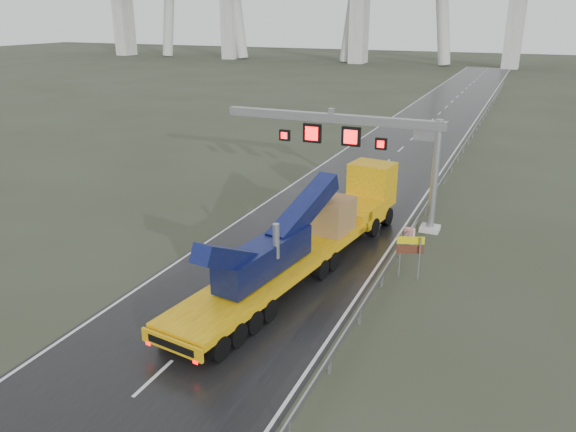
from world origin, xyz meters
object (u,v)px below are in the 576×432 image
at_px(sign_gantry, 362,139).
at_px(exit_sign_pair, 410,249).
at_px(heavy_haul_truck, 318,228).
at_px(striped_barrier, 409,236).

xyz_separation_m(sign_gantry, exit_sign_pair, (5.00, -7.45, -3.91)).
xyz_separation_m(heavy_haul_truck, exit_sign_pair, (5.26, -0.45, -0.18)).
xyz_separation_m(exit_sign_pair, striped_barrier, (-0.98, 4.84, -1.21)).
bearing_deg(striped_barrier, sign_gantry, 156.14).
bearing_deg(sign_gantry, heavy_haul_truck, -92.20).
distance_m(sign_gantry, heavy_haul_truck, 7.94).
bearing_deg(heavy_haul_truck, sign_gantry, 95.71).
relative_size(sign_gantry, striped_barrier, 15.34).
relative_size(sign_gantry, exit_sign_pair, 6.14).
distance_m(heavy_haul_truck, striped_barrier, 6.29).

